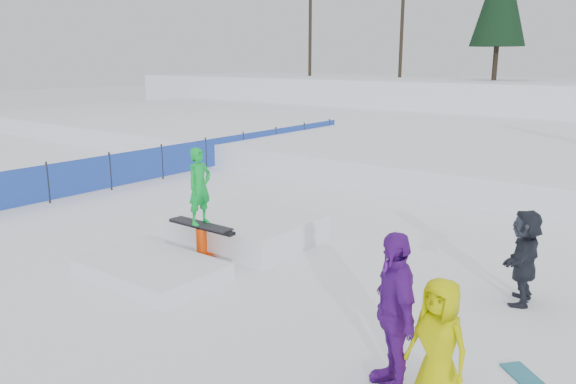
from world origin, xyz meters
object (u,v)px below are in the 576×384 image
Objects in this scene: safety_fence at (206,154)px; jib_rail_feature at (223,236)px; spectator_yellow at (439,345)px; spectator_purple at (394,311)px; spectator_dark at (524,257)px.

safety_fence is 3.64× the size of jib_rail_feature.
jib_rail_feature is at bearing -42.35° from safety_fence.
jib_rail_feature is at bearing 169.97° from spectator_yellow.
safety_fence is 8.60× the size of spectator_purple.
spectator_purple is at bearing -35.66° from safety_fence.
safety_fence is 14.06m from spectator_yellow.
spectator_purple is at bearing -175.37° from spectator_yellow.
spectator_dark is (-0.03, 3.36, 0.00)m from spectator_yellow.
spectator_yellow is 0.34× the size of jib_rail_feature.
spectator_dark is at bearing 126.68° from spectator_purple.
spectator_dark is 0.34× the size of jib_rail_feature.
jib_rail_feature is (-5.34, -1.04, -0.44)m from spectator_dark.
jib_rail_feature reaches higher than spectator_yellow.
safety_fence is at bearing -119.24° from spectator_dark.
spectator_purple is 1.25× the size of spectator_yellow.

